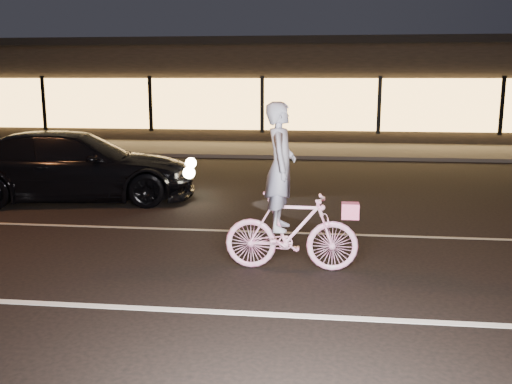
# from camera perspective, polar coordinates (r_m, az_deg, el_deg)

# --- Properties ---
(ground) EXTENTS (90.00, 90.00, 0.00)m
(ground) POSITION_cam_1_polar(r_m,az_deg,el_deg) (8.38, -10.45, -7.29)
(ground) COLOR black
(ground) RESTS_ON ground
(lane_stripe_near) EXTENTS (60.00, 0.12, 0.01)m
(lane_stripe_near) POSITION_cam_1_polar(r_m,az_deg,el_deg) (7.05, -14.09, -11.08)
(lane_stripe_near) COLOR silver
(lane_stripe_near) RESTS_ON ground
(lane_stripe_far) EXTENTS (60.00, 0.10, 0.01)m
(lane_stripe_far) POSITION_cam_1_polar(r_m,az_deg,el_deg) (10.22, -7.16, -3.72)
(lane_stripe_far) COLOR gray
(lane_stripe_far) RESTS_ON ground
(sidewalk) EXTENTS (30.00, 4.00, 0.12)m
(sidewalk) POSITION_cam_1_polar(r_m,az_deg,el_deg) (20.87, 0.07, 4.30)
(sidewalk) COLOR #383533
(sidewalk) RESTS_ON ground
(storefront) EXTENTS (25.40, 8.42, 4.20)m
(storefront) POSITION_cam_1_polar(r_m,az_deg,el_deg) (26.65, 1.60, 10.35)
(storefront) COLOR black
(storefront) RESTS_ON ground
(cyclist) EXTENTS (1.86, 0.64, 2.34)m
(cyclist) POSITION_cam_1_polar(r_m,az_deg,el_deg) (7.89, 3.27, -2.00)
(cyclist) COLOR #FF50AD
(cyclist) RESTS_ON ground
(sedan) EXTENTS (5.50, 3.10, 1.50)m
(sedan) POSITION_cam_1_polar(r_m,az_deg,el_deg) (13.03, -17.63, 2.47)
(sedan) COLOR black
(sedan) RESTS_ON ground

